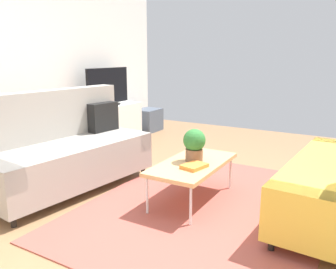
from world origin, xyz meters
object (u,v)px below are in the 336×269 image
at_px(tv, 108,87).
at_px(bottle_1, 99,102).
at_px(potted_plant, 194,144).
at_px(vase_0, 81,106).
at_px(table_book_0, 194,166).
at_px(couch_beige, 65,150).
at_px(storage_trunk, 148,120).
at_px(tv_console, 109,124).
at_px(bottle_0, 94,103).
at_px(coffee_table, 193,165).

height_order(tv, bottle_1, tv).
bearing_deg(potted_plant, vase_0, 69.61).
xyz_separation_m(table_book_0, vase_0, (1.09, 2.51, 0.26)).
xyz_separation_m(couch_beige, table_book_0, (0.23, -1.51, -0.00)).
distance_m(potted_plant, bottle_1, 2.62).
height_order(storage_trunk, vase_0, vase_0).
relative_size(tv_console, bottle_0, 7.45).
relative_size(coffee_table, bottle_1, 5.67).
distance_m(tv, table_book_0, 3.00).
distance_m(table_book_0, vase_0, 2.75).
distance_m(tv, vase_0, 0.64).
distance_m(couch_beige, tv, 2.17).
relative_size(table_book_0, vase_0, 1.74).
relative_size(vase_0, bottle_1, 0.71).
xyz_separation_m(tv_console, table_book_0, (-1.67, -2.46, 0.12)).
xyz_separation_m(vase_0, bottle_0, (0.20, -0.09, 0.03)).
height_order(coffee_table, tv, tv).
height_order(tv, table_book_0, tv).
bearing_deg(table_book_0, vase_0, 66.58).
bearing_deg(bottle_1, potted_plant, -117.37).
relative_size(storage_trunk, bottle_0, 2.77).
bearing_deg(bottle_0, potted_plant, -115.23).
relative_size(coffee_table, bottle_0, 5.85).
distance_m(storage_trunk, table_book_0, 3.64).
xyz_separation_m(couch_beige, potted_plant, (0.42, -1.42, 0.16)).
relative_size(couch_beige, coffee_table, 1.81).
distance_m(tv_console, potted_plant, 2.80).
relative_size(tv, vase_0, 7.25).
height_order(tv, potted_plant, tv).
bearing_deg(coffee_table, potted_plant, 4.30).
bearing_deg(bottle_1, coffee_table, -118.05).
height_order(coffee_table, table_book_0, table_book_0).
bearing_deg(bottle_0, vase_0, 155.55).
distance_m(coffee_table, vase_0, 2.61).
bearing_deg(storage_trunk, couch_beige, -164.14).
bearing_deg(potted_plant, coffee_table, -175.70).
bearing_deg(couch_beige, coffee_table, 111.84).
relative_size(couch_beige, potted_plant, 5.86).
bearing_deg(tv_console, tv, -90.00).
relative_size(storage_trunk, table_book_0, 2.17).
relative_size(coffee_table, vase_0, 7.97).
height_order(table_book_0, bottle_0, bottle_0).
height_order(couch_beige, coffee_table, couch_beige).
relative_size(tv_console, potted_plant, 4.13).
relative_size(tv, bottle_1, 5.16).
bearing_deg(bottle_0, bottle_1, 0.00).
xyz_separation_m(tv, storage_trunk, (1.10, -0.08, -0.73)).
distance_m(couch_beige, coffee_table, 1.47).
distance_m(storage_trunk, vase_0, 1.75).
distance_m(coffee_table, bottle_0, 2.61).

